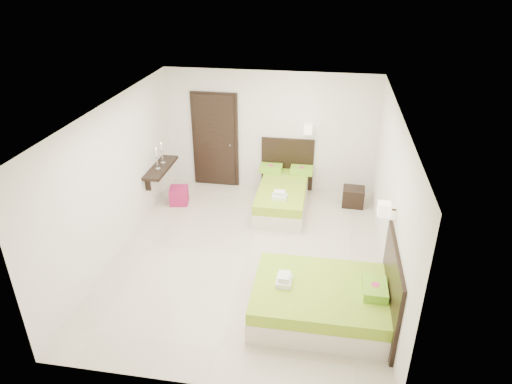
% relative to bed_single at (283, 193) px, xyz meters
% --- Properties ---
extents(floor, '(5.50, 5.50, 0.00)m').
position_rel_bed_single_xyz_m(floor, '(-0.40, -1.89, -0.29)').
color(floor, beige).
rests_on(floor, ground).
extents(bed_single, '(1.14, 1.89, 1.56)m').
position_rel_bed_single_xyz_m(bed_single, '(0.00, 0.00, 0.00)').
color(bed_single, beige).
rests_on(bed_single, ground).
extents(bed_double, '(1.92, 1.63, 1.59)m').
position_rel_bed_single_xyz_m(bed_double, '(0.96, -3.17, -0.01)').
color(bed_double, beige).
rests_on(bed_double, ground).
extents(nightstand, '(0.45, 0.41, 0.39)m').
position_rel_bed_single_xyz_m(nightstand, '(1.44, 0.27, -0.10)').
color(nightstand, black).
rests_on(nightstand, ground).
extents(ottoman, '(0.42, 0.42, 0.36)m').
position_rel_bed_single_xyz_m(ottoman, '(-2.15, -0.24, -0.11)').
color(ottoman, maroon).
rests_on(ottoman, ground).
extents(door, '(1.02, 0.15, 2.14)m').
position_rel_bed_single_xyz_m(door, '(-1.60, 0.80, 0.76)').
color(door, black).
rests_on(door, ground).
extents(console_shelf, '(0.35, 1.20, 0.78)m').
position_rel_bed_single_xyz_m(console_shelf, '(-2.48, -0.29, 0.53)').
color(console_shelf, black).
rests_on(console_shelf, ground).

